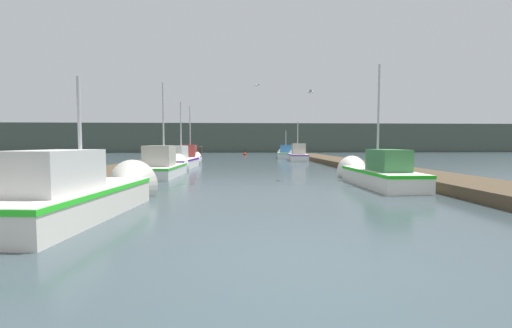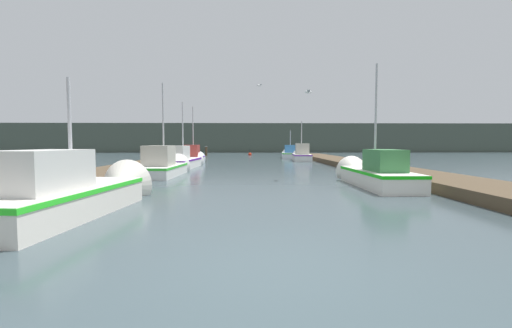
{
  "view_description": "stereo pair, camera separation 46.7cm",
  "coord_description": "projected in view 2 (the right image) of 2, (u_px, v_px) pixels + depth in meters",
  "views": [
    {
      "loc": [
        -0.8,
        -4.13,
        1.6
      ],
      "look_at": [
        0.09,
        13.97,
        0.48
      ],
      "focal_mm": 24.0,
      "sensor_mm": 36.0,
      "label": 1
    },
    {
      "loc": [
        -0.33,
        -4.15,
        1.6
      ],
      "look_at": [
        0.09,
        13.97,
        0.48
      ],
      "focal_mm": 24.0,
      "sensor_mm": 36.0,
      "label": 2
    }
  ],
  "objects": [
    {
      "name": "fishing_boat_0",
      "position": [
        76.0,
        192.0,
        7.84
      ],
      "size": [
        2.11,
        5.56,
        3.49
      ],
      "rotation": [
        0.0,
        0.0,
        -0.09
      ],
      "color": "silver",
      "rests_on": "ground_plane"
    },
    {
      "name": "fishing_boat_2",
      "position": [
        166.0,
        166.0,
        17.02
      ],
      "size": [
        1.69,
        5.29,
        4.95
      ],
      "rotation": [
        0.0,
        0.0,
        -0.03
      ],
      "color": "silver",
      "rests_on": "ground_plane"
    },
    {
      "name": "fishing_boat_5",
      "position": [
        301.0,
        155.0,
        31.11
      ],
      "size": [
        1.87,
        5.4,
        3.94
      ],
      "rotation": [
        0.0,
        0.0,
        -0.08
      ],
      "color": "silver",
      "rests_on": "ground_plane"
    },
    {
      "name": "mooring_piling_1",
      "position": [
        150.0,
        160.0,
        18.41
      ],
      "size": [
        0.33,
        0.33,
        1.36
      ],
      "color": "#473523",
      "rests_on": "ground_plane"
    },
    {
      "name": "dock_right",
      "position": [
        368.0,
        167.0,
        20.36
      ],
      "size": [
        2.63,
        40.0,
        0.36
      ],
      "color": "#4C3D2B",
      "rests_on": "ground_plane"
    },
    {
      "name": "fishing_boat_4",
      "position": [
        194.0,
        158.0,
        26.08
      ],
      "size": [
        1.39,
        5.15,
        4.64
      ],
      "rotation": [
        0.0,
        0.0,
        0.01
      ],
      "color": "silver",
      "rests_on": "ground_plane"
    },
    {
      "name": "fishing_boat_6",
      "position": [
        290.0,
        154.0,
        36.8
      ],
      "size": [
        2.24,
        5.92,
        3.46
      ],
      "rotation": [
        0.0,
        0.0,
        -0.09
      ],
      "color": "silver",
      "rests_on": "ground_plane"
    },
    {
      "name": "channel_buoy",
      "position": [
        250.0,
        154.0,
        43.98
      ],
      "size": [
        0.45,
        0.45,
        0.95
      ],
      "color": "red",
      "rests_on": "ground_plane"
    },
    {
      "name": "fishing_boat_3",
      "position": [
        184.0,
        161.0,
        22.18
      ],
      "size": [
        1.81,
        6.38,
        4.58
      ],
      "rotation": [
        0.0,
        0.0,
        -0.06
      ],
      "color": "silver",
      "rests_on": "ground_plane"
    },
    {
      "name": "seagull_lead",
      "position": [
        308.0,
        92.0,
        14.63
      ],
      "size": [
        0.29,
        0.56,
        0.12
      ],
      "rotation": [
        0.0,
        0.0,
        4.61
      ],
      "color": "white"
    },
    {
      "name": "mooring_piling_2",
      "position": [
        206.0,
        151.0,
        42.44
      ],
      "size": [
        0.34,
        0.34,
        1.16
      ],
      "color": "#473523",
      "rests_on": "ground_plane"
    },
    {
      "name": "distant_shore_ridge",
      "position": [
        250.0,
        138.0,
        64.2
      ],
      "size": [
        120.0,
        16.0,
        4.84
      ],
      "color": "#424C42",
      "rests_on": "ground_plane"
    },
    {
      "name": "dock_left",
      "position": [
        138.0,
        167.0,
        20.04
      ],
      "size": [
        2.63,
        40.0,
        0.36
      ],
      "color": "#4C3D2B",
      "rests_on": "ground_plane"
    },
    {
      "name": "fishing_boat_1",
      "position": [
        372.0,
        173.0,
        12.99
      ],
      "size": [
        1.51,
        5.56,
        4.89
      ],
      "rotation": [
        0.0,
        0.0,
        -0.0
      ],
      "color": "silver",
      "rests_on": "ground_plane"
    },
    {
      "name": "mooring_piling_0",
      "position": [
        155.0,
        162.0,
        19.61
      ],
      "size": [
        0.33,
        0.33,
        0.95
      ],
      "color": "#473523",
      "rests_on": "ground_plane"
    },
    {
      "name": "ground_plane",
      "position": [
        275.0,
        272.0,
        4.25
      ],
      "size": [
        200.0,
        200.0,
        0.0
      ],
      "color": "#38474C"
    },
    {
      "name": "seagull_1",
      "position": [
        259.0,
        85.0,
        24.63
      ],
      "size": [
        0.44,
        0.5,
        0.12
      ],
      "rotation": [
        0.0,
        0.0,
        5.4
      ],
      "color": "white"
    }
  ]
}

